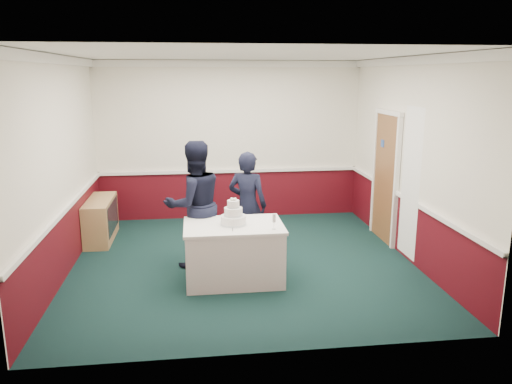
{
  "coord_description": "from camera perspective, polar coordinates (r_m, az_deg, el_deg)",
  "views": [
    {
      "loc": [
        -0.69,
        -6.98,
        2.74
      ],
      "look_at": [
        0.18,
        -0.1,
        1.1
      ],
      "focal_mm": 35.0,
      "sensor_mm": 36.0,
      "label": 1
    }
  ],
  "objects": [
    {
      "name": "person_man",
      "position": [
        7.2,
        -7.04,
        -1.43
      ],
      "size": [
        1.08,
        0.97,
        1.84
      ],
      "primitive_type": "imported",
      "rotation": [
        0.0,
        0.0,
        3.5
      ],
      "color": "black",
      "rests_on": "ground"
    },
    {
      "name": "champagne_flute",
      "position": [
        6.41,
        2.07,
        -3.1
      ],
      "size": [
        0.05,
        0.05,
        0.21
      ],
      "color": "silver",
      "rests_on": "cake_table"
    },
    {
      "name": "ground",
      "position": [
        7.53,
        -1.46,
        -8.04
      ],
      "size": [
        5.0,
        5.0,
        0.0
      ],
      "primitive_type": "plane",
      "color": "black",
      "rests_on": "ground"
    },
    {
      "name": "sideboard",
      "position": [
        8.82,
        -17.31,
        -3.03
      ],
      "size": [
        0.41,
        1.2,
        0.7
      ],
      "color": "tan",
      "rests_on": "ground"
    },
    {
      "name": "cake_knife",
      "position": [
        6.47,
        -2.71,
        -4.22
      ],
      "size": [
        0.03,
        0.22,
        0.0
      ],
      "primitive_type": "cube",
      "rotation": [
        0.0,
        0.0,
        -0.05
      ],
      "color": "silver",
      "rests_on": "cake_table"
    },
    {
      "name": "wedding_cake",
      "position": [
        6.63,
        -2.6,
        -2.8
      ],
      "size": [
        0.35,
        0.35,
        0.36
      ],
      "color": "white",
      "rests_on": "cake_table"
    },
    {
      "name": "person_woman",
      "position": [
        7.53,
        -0.99,
        -1.49
      ],
      "size": [
        0.7,
        0.6,
        1.63
      ],
      "primitive_type": "imported",
      "rotation": [
        0.0,
        0.0,
        2.71
      ],
      "color": "black",
      "rests_on": "ground"
    },
    {
      "name": "cake_table",
      "position": [
        6.79,
        -2.55,
        -6.86
      ],
      "size": [
        1.32,
        0.92,
        0.79
      ],
      "color": "white",
      "rests_on": "ground"
    },
    {
      "name": "room_shell",
      "position": [
        7.66,
        -1.42,
        7.51
      ],
      "size": [
        5.0,
        5.0,
        3.0
      ],
      "color": "white",
      "rests_on": "ground"
    }
  ]
}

